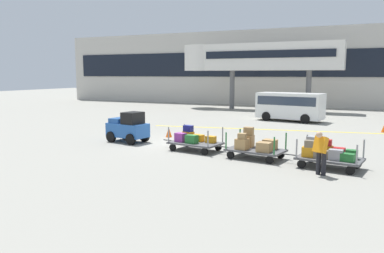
{
  "coord_description": "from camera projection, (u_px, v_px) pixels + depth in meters",
  "views": [
    {
      "loc": [
        8.89,
        -17.46,
        3.51
      ],
      "look_at": [
        0.61,
        0.58,
        0.81
      ],
      "focal_mm": 36.27,
      "sensor_mm": 36.0,
      "label": 1
    }
  ],
  "objects": [
    {
      "name": "baggage_cart_middle",
      "position": [
        255.0,
        146.0,
        16.13
      ],
      "size": [
        3.08,
        1.74,
        1.26
      ],
      "color": "#4C4C4F",
      "rests_on": "ground_plane"
    },
    {
      "name": "safety_cone_far",
      "position": [
        169.0,
        132.0,
        21.67
      ],
      "size": [
        0.36,
        0.36,
        0.55
      ],
      "primitive_type": "cone",
      "color": "#EA590F",
      "rests_on": "ground_plane"
    },
    {
      "name": "shuttle_van",
      "position": [
        290.0,
        104.0,
        29.03
      ],
      "size": [
        5.05,
        2.68,
        2.1
      ],
      "color": "white",
      "rests_on": "ground_plane"
    },
    {
      "name": "jet_bridge",
      "position": [
        253.0,
        58.0,
        37.91
      ],
      "size": [
        15.71,
        3.0,
        6.45
      ],
      "color": "silver",
      "rests_on": "ground_plane"
    },
    {
      "name": "terminal_building",
      "position": [
        283.0,
        68.0,
        42.7
      ],
      "size": [
        56.2,
        2.51,
        8.36
      ],
      "color": "#BCB7AD",
      "rests_on": "ground_plane"
    },
    {
      "name": "apron_lead_line",
      "position": [
        281.0,
        130.0,
        24.39
      ],
      "size": [
        16.45,
        3.05,
        0.01
      ],
      "primitive_type": "cube",
      "rotation": [
        0.0,
        0.0,
        0.17
      ],
      "color": "yellow",
      "rests_on": "ground_plane"
    },
    {
      "name": "safety_cone_near",
      "position": [
        384.0,
        128.0,
        23.41
      ],
      "size": [
        0.36,
        0.36,
        0.55
      ],
      "primitive_type": "cone",
      "color": "#EA590F",
      "rests_on": "ground_plane"
    },
    {
      "name": "ground_plane",
      "position": [
        176.0,
        143.0,
        19.87
      ],
      "size": [
        120.0,
        120.0,
        0.0
      ],
      "primitive_type": "plane",
      "color": "gray"
    },
    {
      "name": "baggage_handler",
      "position": [
        321.0,
        151.0,
        13.42
      ],
      "size": [
        0.53,
        0.54,
        1.56
      ],
      "color": "black",
      "rests_on": "ground_plane"
    },
    {
      "name": "baggage_cart_tail",
      "position": [
        328.0,
        154.0,
        14.54
      ],
      "size": [
        3.08,
        1.74,
        1.1
      ],
      "color": "#4C4C4F",
      "rests_on": "ground_plane"
    },
    {
      "name": "baggage_cart_lead",
      "position": [
        193.0,
        140.0,
        17.87
      ],
      "size": [
        3.08,
        1.74,
        1.1
      ],
      "color": "#4C4C4F",
      "rests_on": "ground_plane"
    },
    {
      "name": "baggage_tug",
      "position": [
        128.0,
        128.0,
        20.02
      ],
      "size": [
        2.25,
        1.51,
        1.58
      ],
      "color": "#2659A5",
      "rests_on": "ground_plane"
    }
  ]
}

